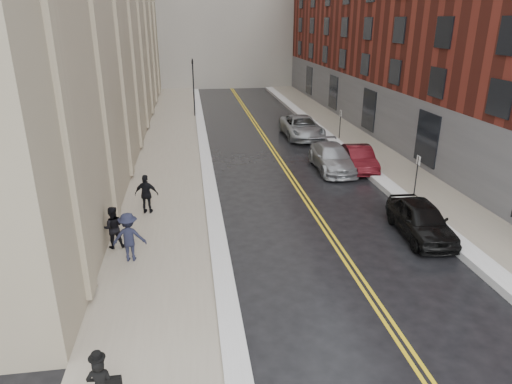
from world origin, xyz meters
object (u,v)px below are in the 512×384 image
object	(u,v)px
car_black	(421,219)
car_silver_near	(332,158)
pedestrian_a	(113,227)
car_silver_far	(302,127)
pedestrian_b	(129,237)
pedestrian_c	(147,194)
car_maroon	(359,158)

from	to	relation	value
car_black	car_silver_near	bearing A→B (deg)	99.92
car_black	pedestrian_a	world-z (taller)	pedestrian_a
car_silver_far	pedestrian_b	size ratio (longest dim) A/B	3.09
pedestrian_b	car_silver_far	bearing A→B (deg)	-118.44
pedestrian_c	pedestrian_b	bearing A→B (deg)	96.15
car_silver_near	car_silver_far	bearing A→B (deg)	90.74
car_black	pedestrian_a	bearing A→B (deg)	-178.29
car_silver_near	pedestrian_b	distance (m)	14.49
pedestrian_a	pedestrian_c	distance (m)	3.41
pedestrian_a	pedestrian_c	size ratio (longest dim) A/B	0.92
pedestrian_c	car_black	bearing A→B (deg)	171.63
pedestrian_a	pedestrian_b	distance (m)	1.34
car_black	car_silver_far	bearing A→B (deg)	96.87
car_silver_near	pedestrian_a	xyz separation A→B (m)	(-11.40, -8.69, 0.25)
car_maroon	pedestrian_c	distance (m)	13.07
car_silver_near	pedestrian_a	bearing A→B (deg)	-141.31
pedestrian_a	car_silver_far	bearing A→B (deg)	-131.57
pedestrian_b	pedestrian_c	bearing A→B (deg)	-91.17
car_maroon	pedestrian_c	bearing A→B (deg)	-150.68
car_maroon	car_silver_near	world-z (taller)	car_silver_near
car_maroon	pedestrian_b	distance (m)	15.58
pedestrian_b	pedestrian_c	world-z (taller)	pedestrian_b
car_black	car_maroon	size ratio (longest dim) A/B	1.03
car_silver_near	car_silver_far	world-z (taller)	car_silver_far
car_black	pedestrian_b	bearing A→B (deg)	-172.95
pedestrian_b	car_silver_near	bearing A→B (deg)	-134.80
car_maroon	pedestrian_a	size ratio (longest dim) A/B	2.50
car_black	pedestrian_a	xyz separation A→B (m)	(-12.35, 0.50, 0.25)
car_black	car_silver_far	world-z (taller)	car_silver_far
car_maroon	car_silver_near	size ratio (longest dim) A/B	0.83
pedestrian_b	pedestrian_c	size ratio (longest dim) A/B	1.02
car_maroon	pedestrian_b	size ratio (longest dim) A/B	2.27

